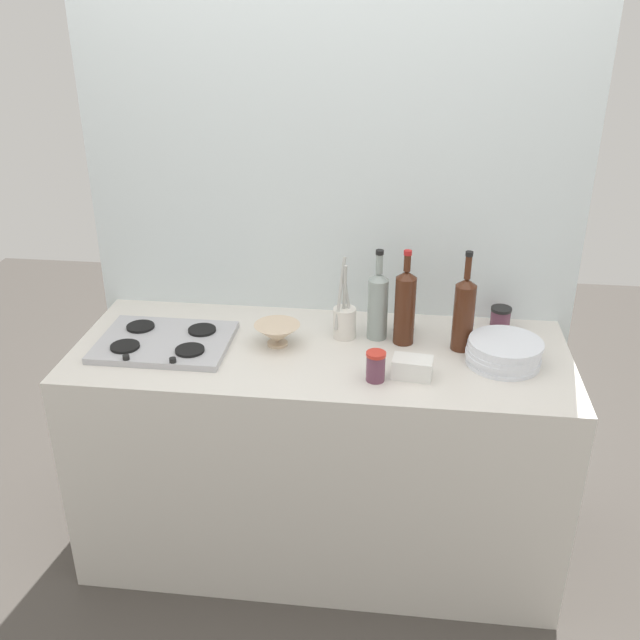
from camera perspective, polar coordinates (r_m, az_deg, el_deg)
ground_plane at (r=3.15m, az=0.00°, el=-16.97°), size 6.00×6.00×0.00m
counter_block at (r=2.87m, az=0.00°, el=-10.33°), size 1.80×0.70×0.90m
backsplash_panel at (r=2.88m, az=0.91°, el=5.32°), size 1.90×0.06×2.27m
stovetop_hob at (r=2.72m, az=-12.12°, el=-1.68°), size 0.48×0.36×0.04m
plate_stack at (r=2.60m, az=14.26°, el=-2.46°), size 0.26×0.26×0.09m
wine_bottle_leftmost at (r=2.63m, az=11.25°, el=0.57°), size 0.08×0.08×0.37m
wine_bottle_mid_left at (r=2.67m, az=4.57°, el=1.25°), size 0.07×0.07×0.35m
wine_bottle_mid_right at (r=2.64m, az=6.70°, el=1.11°), size 0.08×0.08×0.36m
mixing_bowl at (r=2.65m, az=-3.38°, el=-1.09°), size 0.17×0.17×0.08m
butter_dish at (r=2.47m, az=7.27°, el=-3.73°), size 0.14×0.10×0.07m
utensil_crock at (r=2.69m, az=1.93°, el=0.03°), size 0.09×0.09×0.32m
condiment_jar_front at (r=2.42m, az=4.40°, el=-3.65°), size 0.07×0.07×0.10m
condiment_jar_rear at (r=2.77m, az=6.66°, el=-0.05°), size 0.08×0.08×0.08m
condiment_jar_spare at (r=2.86m, az=14.00°, el=0.18°), size 0.08×0.08×0.08m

